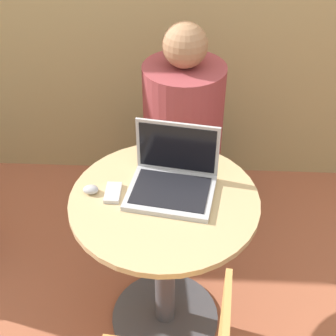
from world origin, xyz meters
TOP-DOWN VIEW (x-y plane):
  - ground_plane at (0.00, 0.00)m, footprint 12.00×12.00m
  - round_table at (0.00, 0.00)m, footprint 0.70×0.70m
  - laptop at (0.03, 0.06)m, footprint 0.35×0.29m
  - cell_phone at (-0.19, 0.01)m, footprint 0.06×0.11m
  - computer_mouse at (-0.27, 0.02)m, footprint 0.06×0.04m
  - person_seated at (0.06, 0.69)m, footprint 0.38×0.59m

SIDE VIEW (x-z plane):
  - ground_plane at x=0.00m, z-range 0.00..0.00m
  - person_seated at x=0.06m, z-range -0.10..1.06m
  - round_table at x=0.00m, z-range 0.12..0.87m
  - cell_phone at x=-0.19m, z-range 0.75..0.76m
  - computer_mouse at x=-0.27m, z-range 0.75..0.78m
  - laptop at x=0.03m, z-range 0.68..0.91m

